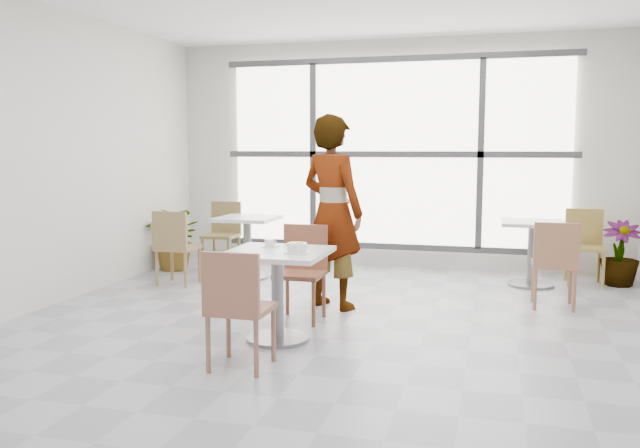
% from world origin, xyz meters
% --- Properties ---
extents(floor, '(7.00, 7.00, 0.00)m').
position_xyz_m(floor, '(0.00, 0.00, 0.00)').
color(floor, '#9E9EA5').
rests_on(floor, ground).
extents(wall_back, '(6.00, 0.00, 6.00)m').
position_xyz_m(wall_back, '(0.00, 3.50, 1.50)').
color(wall_back, silver).
rests_on(wall_back, ground).
extents(wall_front, '(6.00, 0.00, 6.00)m').
position_xyz_m(wall_front, '(0.00, -3.50, 1.50)').
color(wall_front, silver).
rests_on(wall_front, ground).
extents(wall_left, '(0.00, 7.00, 7.00)m').
position_xyz_m(wall_left, '(-3.00, 0.00, 1.50)').
color(wall_left, silver).
rests_on(wall_left, ground).
extents(window, '(4.60, 0.07, 2.52)m').
position_xyz_m(window, '(0.00, 3.44, 1.50)').
color(window, white).
rests_on(window, ground).
extents(main_table, '(0.80, 0.80, 0.75)m').
position_xyz_m(main_table, '(-0.41, -0.13, 0.52)').
color(main_table, silver).
rests_on(main_table, ground).
extents(chair_near, '(0.42, 0.42, 0.87)m').
position_xyz_m(chair_near, '(-0.45, -0.91, 0.50)').
color(chair_near, '#9E614D').
rests_on(chair_near, ground).
extents(chair_far, '(0.42, 0.42, 0.87)m').
position_xyz_m(chair_far, '(-0.41, 0.59, 0.50)').
color(chair_far, brown).
rests_on(chair_far, ground).
extents(oatmeal_bowl, '(0.21, 0.21, 0.10)m').
position_xyz_m(oatmeal_bowl, '(-0.21, -0.21, 0.79)').
color(oatmeal_bowl, white).
rests_on(oatmeal_bowl, main_table).
extents(coffee_cup, '(0.16, 0.13, 0.07)m').
position_xyz_m(coffee_cup, '(-0.53, 0.03, 0.78)').
color(coffee_cup, white).
rests_on(coffee_cup, main_table).
extents(person, '(0.82, 0.71, 1.91)m').
position_xyz_m(person, '(-0.25, 1.09, 0.95)').
color(person, black).
rests_on(person, ground).
extents(bg_table_left, '(0.70, 0.70, 0.75)m').
position_xyz_m(bg_table_left, '(-1.61, 2.25, 0.49)').
color(bg_table_left, silver).
rests_on(bg_table_left, ground).
extents(bg_table_right, '(0.70, 0.70, 0.75)m').
position_xyz_m(bg_table_right, '(1.72, 2.67, 0.49)').
color(bg_table_right, silver).
rests_on(bg_table_right, ground).
extents(bg_chair_left_near, '(0.42, 0.42, 0.87)m').
position_xyz_m(bg_chair_left_near, '(-2.25, 1.60, 0.50)').
color(bg_chair_left_near, olive).
rests_on(bg_chair_left_near, ground).
extents(bg_chair_left_far, '(0.42, 0.42, 0.87)m').
position_xyz_m(bg_chair_left_far, '(-2.19, 2.85, 0.50)').
color(bg_chair_left_far, olive).
rests_on(bg_chair_left_far, ground).
extents(bg_chair_right_near, '(0.42, 0.42, 0.87)m').
position_xyz_m(bg_chair_right_near, '(1.88, 1.57, 0.50)').
color(bg_chair_right_near, '#9D6649').
rests_on(bg_chair_right_near, ground).
extents(bg_chair_right_far, '(0.42, 0.42, 0.87)m').
position_xyz_m(bg_chair_right_far, '(2.32, 2.99, 0.50)').
color(bg_chair_right_far, olive).
rests_on(bg_chair_right_far, ground).
extents(plant_left, '(0.76, 0.66, 0.82)m').
position_xyz_m(plant_left, '(-2.70, 2.51, 0.41)').
color(plant_left, '#417439').
rests_on(plant_left, ground).
extents(plant_right, '(0.42, 0.42, 0.75)m').
position_xyz_m(plant_right, '(2.70, 2.95, 0.38)').
color(plant_right, '#51723A').
rests_on(plant_right, ground).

